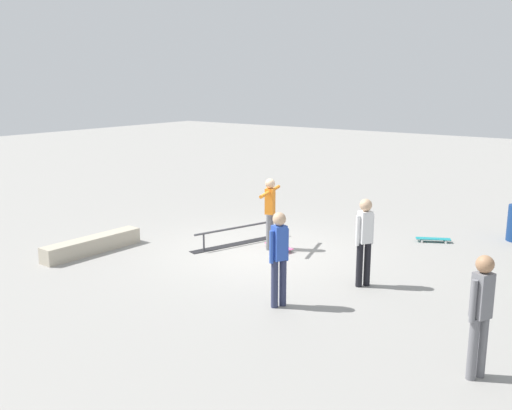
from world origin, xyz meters
TOP-DOWN VIEW (x-y plane):
  - ground_plane at (0.00, 0.00)m, footprint 60.00×60.00m
  - grind_rail at (-0.22, -0.76)m, footprint 2.49×1.02m
  - skate_ledge at (2.25, -2.97)m, footprint 2.41×0.49m
  - skater_main at (-0.32, 0.07)m, footprint 1.27×0.45m
  - skateboard_main at (-0.40, 0.26)m, footprint 0.42×0.82m
  - bystander_white_shirt at (0.62, 2.84)m, footprint 0.36×0.28m
  - bystander_blue_shirt at (2.37, 2.12)m, footprint 0.37×0.26m
  - bystander_grey_shirt at (2.83, 5.50)m, footprint 0.37×0.27m
  - loose_skateboard_teal at (-3.07, 2.89)m, footprint 0.55×0.80m

SIDE VIEW (x-z plane):
  - ground_plane at x=0.00m, z-range 0.00..0.00m
  - skateboard_main at x=-0.40m, z-range 0.03..0.12m
  - loose_skateboard_teal at x=-3.07m, z-range 0.03..0.12m
  - skate_ledge at x=2.25m, z-range 0.00..0.35m
  - grind_rail at x=-0.22m, z-range -0.03..0.40m
  - bystander_blue_shirt at x=2.37m, z-range 0.11..1.75m
  - bystander_grey_shirt at x=2.83m, z-range 0.11..1.76m
  - bystander_white_shirt at x=0.62m, z-range 0.11..1.77m
  - skater_main at x=-0.32m, z-range 0.13..1.76m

